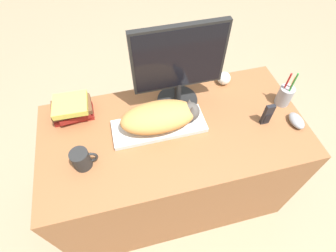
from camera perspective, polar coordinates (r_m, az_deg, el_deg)
ground_plane at (r=1.87m, az=3.70°, el=-22.89°), size 12.00×12.00×0.00m
desk at (r=1.63m, az=1.09°, el=-8.65°), size 1.34×0.66×0.75m
keyboard at (r=1.31m, az=-1.96°, el=-0.04°), size 0.46×0.17×0.02m
cat at (r=1.26m, az=-1.33°, el=2.12°), size 0.39×0.18×0.12m
monitor at (r=1.26m, az=2.41°, el=13.29°), size 0.45×0.22×0.46m
computer_mouse at (r=1.47m, az=26.19°, el=1.06°), size 0.06×0.11×0.04m
coffee_mug at (r=1.23m, az=-18.26°, el=-6.88°), size 0.12×0.08×0.10m
pen_cup at (r=1.52m, az=24.08°, el=6.15°), size 0.08×0.08×0.22m
baseball at (r=1.54m, az=12.09°, el=10.12°), size 0.07×0.07×0.07m
phone at (r=1.38m, az=20.83°, el=2.32°), size 0.04×0.02×0.13m
book_stack at (r=1.41m, az=-20.10°, el=3.56°), size 0.20×0.17×0.11m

